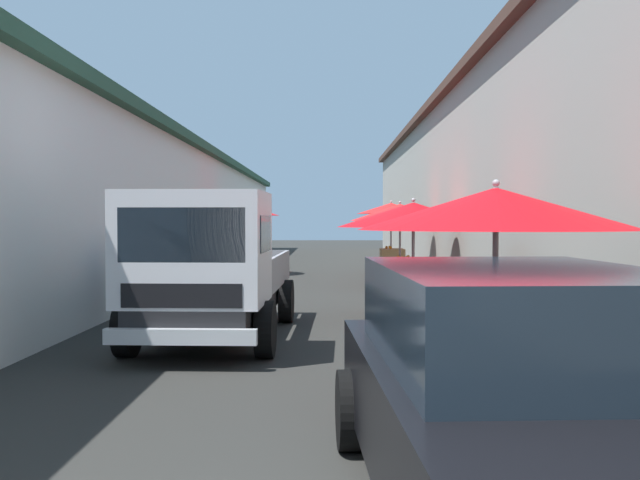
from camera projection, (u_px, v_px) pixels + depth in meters
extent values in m
plane|color=#282826|center=(318.00, 297.00, 15.70)|extent=(90.00, 90.00, 0.00)
cube|color=silver|center=(45.00, 214.00, 17.97)|extent=(49.50, 7.00, 3.78)
cube|color=#284C38|center=(44.00, 135.00, 17.92)|extent=(49.80, 7.50, 0.24)
cube|color=#A39E93|center=(597.00, 185.00, 17.79)|extent=(49.50, 7.00, 5.25)
cube|color=#4C3328|center=(598.00, 76.00, 17.72)|extent=(49.80, 7.50, 0.24)
cylinder|color=#9E9EA3|center=(495.00, 295.00, 6.58)|extent=(0.06, 0.06, 2.03)
cone|color=red|center=(496.00, 209.00, 6.56)|extent=(2.61, 2.61, 0.40)
sphere|color=#9E9EA3|center=(496.00, 183.00, 6.55)|extent=(0.07, 0.07, 0.07)
cube|color=brown|center=(507.00, 356.00, 6.72)|extent=(0.95, 0.70, 0.83)
sphere|color=orange|center=(494.00, 308.00, 6.77)|extent=(0.09, 0.09, 0.09)
sphere|color=orange|center=(518.00, 306.00, 6.95)|extent=(0.09, 0.09, 0.09)
sphere|color=orange|center=(528.00, 306.00, 6.47)|extent=(0.09, 0.09, 0.09)
sphere|color=orange|center=(485.00, 309.00, 6.71)|extent=(0.09, 0.09, 0.09)
cylinder|color=#9E9EA3|center=(391.00, 239.00, 21.97)|extent=(0.06, 0.06, 2.27)
cone|color=red|center=(391.00, 208.00, 21.94)|extent=(2.16, 2.16, 0.34)
sphere|color=#9E9EA3|center=(391.00, 202.00, 21.94)|extent=(0.07, 0.07, 0.07)
cube|color=#9E7547|center=(392.00, 262.00, 22.18)|extent=(0.95, 0.74, 0.82)
sphere|color=orange|center=(387.00, 247.00, 22.22)|extent=(0.09, 0.09, 0.09)
sphere|color=orange|center=(390.00, 247.00, 22.41)|extent=(0.09, 0.09, 0.09)
sphere|color=orange|center=(391.00, 248.00, 21.88)|extent=(0.09, 0.09, 0.09)
cylinder|color=#9E9EA3|center=(400.00, 245.00, 18.13)|extent=(0.06, 0.06, 2.15)
cone|color=red|center=(400.00, 212.00, 18.11)|extent=(2.61, 2.61, 0.44)
sphere|color=#9E9EA3|center=(400.00, 202.00, 18.10)|extent=(0.07, 0.07, 0.07)
cube|color=brown|center=(400.00, 273.00, 17.92)|extent=(0.84, 0.70, 0.73)
sphere|color=orange|center=(398.00, 257.00, 17.96)|extent=(0.09, 0.09, 0.09)
sphere|color=orange|center=(402.00, 258.00, 17.66)|extent=(0.09, 0.09, 0.09)
sphere|color=orange|center=(407.00, 257.00, 17.92)|extent=(0.09, 0.09, 0.09)
sphere|color=orange|center=(408.00, 257.00, 18.17)|extent=(0.09, 0.09, 0.09)
cylinder|color=#9E9EA3|center=(413.00, 260.00, 12.32)|extent=(0.06, 0.06, 2.04)
cone|color=red|center=(413.00, 215.00, 12.29)|extent=(2.69, 2.69, 0.44)
sphere|color=#9E9EA3|center=(413.00, 200.00, 12.29)|extent=(0.07, 0.07, 0.07)
cube|color=olive|center=(402.00, 296.00, 12.11)|extent=(0.80, 0.75, 0.83)
sphere|color=orange|center=(407.00, 270.00, 11.87)|extent=(0.09, 0.09, 0.09)
sphere|color=orange|center=(390.00, 270.00, 11.94)|extent=(0.09, 0.09, 0.09)
sphere|color=orange|center=(402.00, 267.00, 12.04)|extent=(0.09, 0.09, 0.09)
sphere|color=orange|center=(391.00, 269.00, 12.18)|extent=(0.09, 0.09, 0.09)
sphere|color=orange|center=(417.00, 270.00, 11.89)|extent=(0.09, 0.09, 0.09)
cylinder|color=#9E9EA3|center=(243.00, 240.00, 22.12)|extent=(0.06, 0.06, 2.23)
cone|color=red|center=(243.00, 210.00, 22.09)|extent=(2.28, 2.28, 0.35)
sphere|color=#9E9EA3|center=(243.00, 203.00, 22.08)|extent=(0.07, 0.07, 0.07)
cube|color=#9E7547|center=(248.00, 263.00, 22.29)|extent=(0.79, 0.67, 0.71)
sphere|color=orange|center=(254.00, 249.00, 22.55)|extent=(0.09, 0.09, 0.09)
sphere|color=orange|center=(255.00, 251.00, 22.19)|extent=(0.09, 0.09, 0.09)
sphere|color=orange|center=(254.00, 251.00, 22.27)|extent=(0.09, 0.09, 0.09)
sphere|color=orange|center=(250.00, 250.00, 22.42)|extent=(0.09, 0.09, 0.09)
cube|color=black|center=(523.00, 425.00, 3.94)|extent=(3.99, 1.93, 0.64)
cube|color=#19232D|center=(515.00, 315.00, 4.07)|extent=(2.42, 1.64, 0.56)
cylinder|color=black|center=(576.00, 407.00, 5.31)|extent=(0.61, 0.23, 0.60)
cylinder|color=black|center=(351.00, 410.00, 5.24)|extent=(0.61, 0.23, 0.60)
cube|color=black|center=(219.00, 303.00, 10.39)|extent=(4.84, 1.59, 0.36)
cube|color=silver|center=(196.00, 248.00, 8.73)|extent=(1.58, 1.79, 1.40)
cube|color=#19232D|center=(182.00, 235.00, 7.99)|extent=(0.10, 1.47, 0.63)
cube|color=#19232D|center=(195.00, 234.00, 8.73)|extent=(1.09, 1.80, 0.45)
cube|color=black|center=(182.00, 296.00, 8.00)|extent=(0.10, 1.40, 0.28)
cube|color=silver|center=(180.00, 337.00, 7.93)|extent=(0.16, 1.75, 0.18)
cube|color=gray|center=(280.00, 270.00, 11.16)|extent=(3.16, 0.14, 0.50)
cube|color=gray|center=(178.00, 270.00, 11.22)|extent=(3.16, 0.14, 0.50)
cube|color=gray|center=(243.00, 264.00, 12.74)|extent=(0.10, 1.65, 0.50)
cylinder|color=black|center=(265.00, 329.00, 8.73)|extent=(0.73, 0.24, 0.72)
cylinder|color=black|center=(127.00, 329.00, 8.79)|extent=(0.73, 0.24, 0.72)
cylinder|color=black|center=(286.00, 301.00, 11.80)|extent=(0.73, 0.24, 0.72)
cylinder|color=black|center=(183.00, 301.00, 11.86)|extent=(0.73, 0.24, 0.72)
cylinder|color=#232328|center=(131.00, 303.00, 11.28)|extent=(0.14, 0.14, 0.76)
cylinder|color=#232328|center=(136.00, 302.00, 11.43)|extent=(0.14, 0.14, 0.76)
cube|color=#33518C|center=(133.00, 262.00, 11.34)|extent=(0.48, 0.31, 0.57)
sphere|color=tan|center=(133.00, 238.00, 11.33)|extent=(0.21, 0.21, 0.21)
cylinder|color=#33518C|center=(124.00, 261.00, 11.07)|extent=(0.08, 0.08, 0.51)
cylinder|color=#33518C|center=(142.00, 259.00, 11.60)|extent=(0.08, 0.08, 0.51)
cylinder|color=#232328|center=(242.00, 269.00, 19.10)|extent=(0.14, 0.14, 0.78)
cylinder|color=#232328|center=(245.00, 269.00, 19.24)|extent=(0.14, 0.14, 0.78)
cube|color=#D8C666|center=(243.00, 244.00, 19.15)|extent=(0.50, 0.38, 0.59)
sphere|color=tan|center=(243.00, 229.00, 19.14)|extent=(0.21, 0.21, 0.21)
cylinder|color=#D8C666|center=(238.00, 243.00, 18.90)|extent=(0.08, 0.08, 0.53)
cylinder|color=#D8C666|center=(249.00, 243.00, 19.40)|extent=(0.08, 0.08, 0.53)
cylinder|color=black|center=(221.00, 278.00, 18.08)|extent=(0.44, 0.10, 0.44)
cylinder|color=black|center=(211.00, 283.00, 16.83)|extent=(0.44, 0.12, 0.44)
cube|color=black|center=(216.00, 279.00, 17.40)|extent=(0.91, 0.30, 0.08)
ellipsoid|color=black|center=(213.00, 265.00, 17.09)|extent=(0.57, 0.27, 0.20)
cube|color=black|center=(220.00, 261.00, 18.01)|extent=(0.15, 0.32, 0.56)
cylinder|color=silver|center=(220.00, 257.00, 17.94)|extent=(0.27, 0.07, 0.68)
cylinder|color=black|center=(219.00, 244.00, 17.85)|extent=(0.55, 0.05, 0.04)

